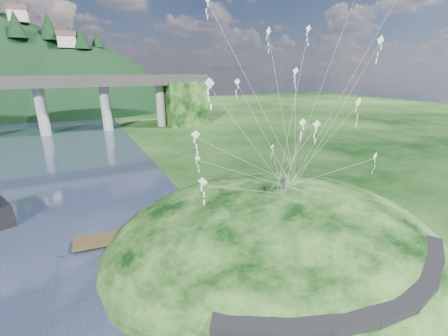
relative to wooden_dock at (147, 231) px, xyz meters
name	(u,v)px	position (x,y,z in m)	size (l,w,h in m)	color
ground	(214,270)	(3.87, -8.27, -0.45)	(320.00, 320.00, 0.00)	black
grass_hill	(274,249)	(11.87, -6.27, -1.95)	(36.00, 32.00, 13.00)	black
footpath	(372,295)	(11.33, -18.01, 1.64)	(22.29, 5.84, 0.83)	black
wooden_dock	(147,231)	(0.00, 0.00, 0.00)	(14.34, 3.54, 1.01)	#342815
kite_flyers	(274,182)	(12.02, -5.31, 5.40)	(3.50, 1.03, 1.97)	#23262F
kite_swarm	(284,86)	(13.00, -4.65, 14.68)	(17.42, 13.56, 20.15)	white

